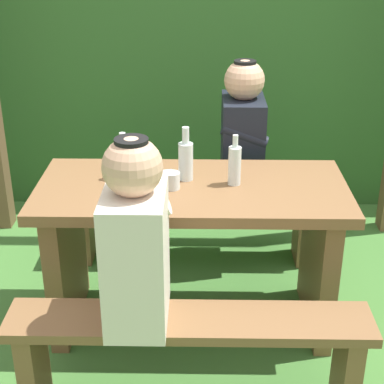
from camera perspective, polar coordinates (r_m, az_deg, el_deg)
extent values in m
plane|color=#407331|center=(3.08, 0.00, -11.85)|extent=(12.00, 12.00, 0.00)
cube|color=#2E5D26|center=(4.40, 0.43, 12.63)|extent=(6.40, 0.97, 1.84)
cube|color=brown|center=(2.72, 0.00, 0.13)|extent=(1.40, 0.64, 0.05)
cube|color=brown|center=(2.96, -11.75, -6.20)|extent=(0.08, 0.54, 0.68)
cube|color=brown|center=(2.95, 11.83, -6.42)|extent=(0.08, 0.54, 0.68)
cube|color=brown|center=(2.35, -0.26, -12.15)|extent=(1.40, 0.24, 0.04)
cube|color=brown|center=(2.58, -14.72, -15.59)|extent=(0.07, 0.22, 0.40)
cube|color=brown|center=(2.55, 14.36, -15.93)|extent=(0.07, 0.22, 0.40)
cube|color=brown|center=(3.38, 0.18, 0.01)|extent=(1.40, 0.24, 0.04)
cube|color=brown|center=(3.54, -9.92, -3.18)|extent=(0.07, 0.22, 0.40)
cube|color=brown|center=(3.53, 10.32, -3.35)|extent=(0.07, 0.22, 0.40)
cube|color=silver|center=(2.21, -5.26, -6.21)|extent=(0.22, 0.34, 0.52)
sphere|color=tan|center=(2.05, -5.64, 2.35)|extent=(0.21, 0.21, 0.21)
cylinder|color=black|center=(2.02, -5.75, 4.69)|extent=(0.12, 0.12, 0.02)
cylinder|color=silver|center=(2.28, -5.01, -2.16)|extent=(0.25, 0.07, 0.15)
cube|color=black|center=(3.28, 4.74, 4.43)|extent=(0.22, 0.34, 0.52)
sphere|color=tan|center=(3.18, 4.96, 10.45)|extent=(0.21, 0.21, 0.21)
cylinder|color=black|center=(3.16, 5.02, 12.02)|extent=(0.12, 0.12, 0.02)
cylinder|color=black|center=(3.11, 4.95, 5.34)|extent=(0.25, 0.07, 0.15)
cylinder|color=silver|center=(2.67, -1.91, 1.09)|extent=(0.07, 0.07, 0.08)
cylinder|color=silver|center=(2.70, 4.03, 2.47)|extent=(0.06, 0.06, 0.18)
cylinder|color=silver|center=(2.66, 4.10, 4.79)|extent=(0.02, 0.02, 0.06)
cylinder|color=silver|center=(2.75, -0.59, 2.88)|extent=(0.07, 0.07, 0.17)
cylinder|color=silver|center=(2.70, -0.61, 5.35)|extent=(0.03, 0.03, 0.08)
cylinder|color=silver|center=(2.78, -6.45, 2.78)|extent=(0.07, 0.07, 0.15)
cylinder|color=silver|center=(2.74, -6.56, 4.91)|extent=(0.03, 0.03, 0.07)
cube|color=silver|center=(2.80, -2.32, 1.49)|extent=(0.10, 0.15, 0.01)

